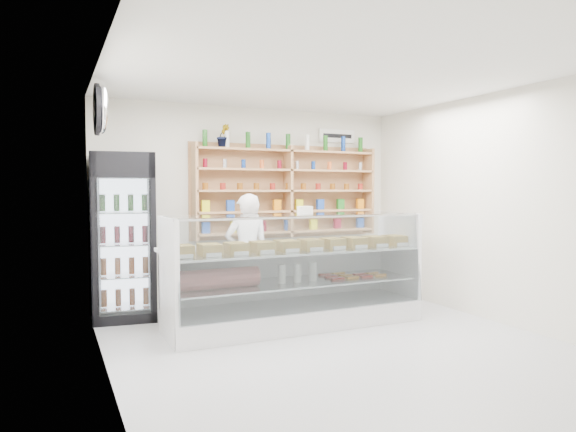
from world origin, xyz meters
name	(u,v)px	position (x,y,z in m)	size (l,w,h in m)	color
room	(340,211)	(0.00, 0.00, 1.40)	(5.00, 5.00, 5.00)	#A8A8AD
display_counter	(295,295)	(-0.06, 0.95, 0.36)	(3.05, 0.91, 1.33)	white
shop_worker	(247,255)	(-0.41, 1.64, 0.78)	(0.57, 0.37, 1.57)	silver
drinks_cooler	(124,236)	(-1.85, 2.13, 1.04)	(0.83, 0.81, 2.07)	black
wall_shelving	(288,191)	(0.50, 2.34, 1.59)	(2.84, 0.28, 1.33)	tan
potted_plant	(223,136)	(-0.49, 2.34, 2.36)	(0.18, 0.14, 0.32)	#1E6626
security_mirror	(102,110)	(-2.17, 1.20, 2.45)	(0.15, 0.50, 0.50)	silver
wall_sign	(337,136)	(1.40, 2.47, 2.45)	(0.62, 0.03, 0.20)	white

